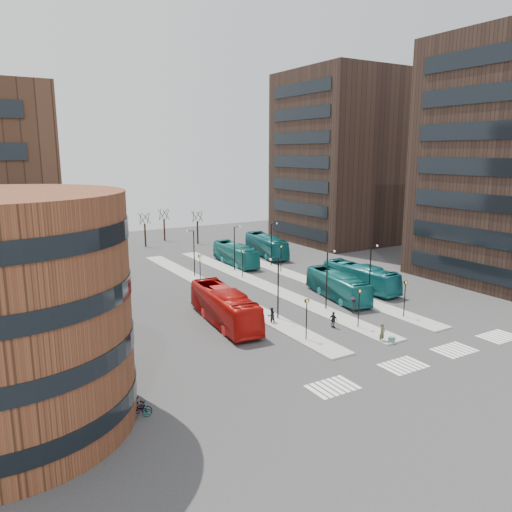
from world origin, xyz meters
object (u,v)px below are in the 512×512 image
suitcase (392,340)px  commuter_a (271,316)px  bicycle_near (138,412)px  teal_bus_d (266,245)px  bicycle_far (137,409)px  teal_bus_a (337,286)px  red_bus (224,306)px  bicycle_mid (133,403)px  commuter_c (353,305)px  teal_bus_c (360,277)px  commuter_b (333,320)px  traveller (382,333)px  teal_bus_b (235,254)px

suitcase → commuter_a: bearing=117.1°
commuter_a → bicycle_near: 19.38m
teal_bus_d → bicycle_far: bearing=-121.6°
teal_bus_a → red_bus: bearing=-166.9°
suitcase → bicycle_mid: bicycle_mid is taller
red_bus → bicycle_far: size_ratio=6.61×
commuter_c → bicycle_far: 26.63m
teal_bus_d → commuter_a: bearing=-111.4°
teal_bus_c → commuter_a: (-15.70, -4.82, -0.70)m
red_bus → teal_bus_c: bearing=12.6°
teal_bus_c → commuter_b: (-11.31, -8.75, -0.73)m
suitcase → traveller: bearing=125.0°
suitcase → teal_bus_b: size_ratio=0.05×
commuter_a → bicycle_near: bearing=37.2°
teal_bus_d → bicycle_mid: 49.27m
teal_bus_c → commuter_c: size_ratio=6.22×
bicycle_mid → teal_bus_a: bearing=-41.3°
commuter_b → teal_bus_d: bearing=-33.6°
teal_bus_c → bicycle_far: bearing=-157.6°
teal_bus_d → commuter_a: 32.03m
traveller → bicycle_far: size_ratio=0.96×
teal_bus_d → bicycle_far: size_ratio=6.49×
teal_bus_a → commuter_a: 11.44m
teal_bus_c → bicycle_near: bearing=-157.2°
commuter_c → commuter_a: bearing=-64.0°
suitcase → teal_bus_c: teal_bus_c is taller
teal_bus_a → commuter_b: bearing=-122.3°
teal_bus_a → bicycle_far: 30.45m
suitcase → traveller: size_ratio=0.33×
suitcase → teal_bus_a: 13.80m
suitcase → red_bus: size_ratio=0.05×
commuter_a → bicycle_mid: bearing=34.3°
teal_bus_a → bicycle_near: teal_bus_a is taller
red_bus → commuter_c: (12.64, -4.05, -0.81)m
teal_bus_a → bicycle_far: bearing=-144.2°
traveller → commuter_a: bearing=109.8°
commuter_a → commuter_b: commuter_a is taller
traveller → bicycle_mid: 22.04m
suitcase → commuter_a: 11.40m
red_bus → teal_bus_d: red_bus is taller
suitcase → commuter_c: bearing=65.6°
red_bus → traveller: (9.43, -11.39, -0.81)m
traveller → suitcase: bearing=-61.7°
teal_bus_c → suitcase: bearing=-126.0°
teal_bus_b → traveller: size_ratio=6.22×
teal_bus_b → commuter_a: bearing=-107.5°
commuter_c → bicycle_near: size_ratio=1.13×
teal_bus_a → bicycle_far: teal_bus_a is taller
teal_bus_a → teal_bus_c: 5.00m
teal_bus_d → commuter_b: bearing=-101.5°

